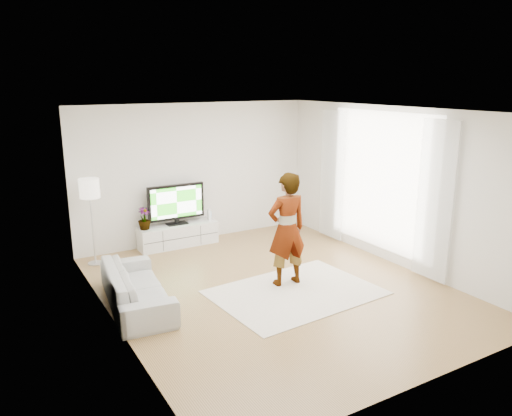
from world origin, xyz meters
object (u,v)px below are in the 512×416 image
player (287,229)px  rug (296,292)px  television (176,203)px  media_console (178,235)px  sofa (136,287)px  floor_lamp (90,192)px

player → rug: bearing=82.5°
rug → television: bearing=103.2°
media_console → television: television is taller
media_console → television: size_ratio=1.37×
television → player: 2.85m
player → sofa: player is taller
rug → sofa: size_ratio=1.24×
media_console → rug: size_ratio=0.64×
media_console → player: 2.91m
television → sofa: (-1.54, -2.29, -0.59)m
rug → sofa: (-2.27, 0.82, 0.29)m
rug → floor_lamp: 3.98m
television → player: size_ratio=0.63×
television → sofa: bearing=-124.0°
rug → player: player is taller
rug → player: size_ratio=1.35×
media_console → player: size_ratio=0.86×
floor_lamp → rug: bearing=-50.2°
player → sofa: size_ratio=0.92×
media_console → rug: bearing=-76.7°
media_console → television: 0.66m
sofa → player: bearing=-94.2°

